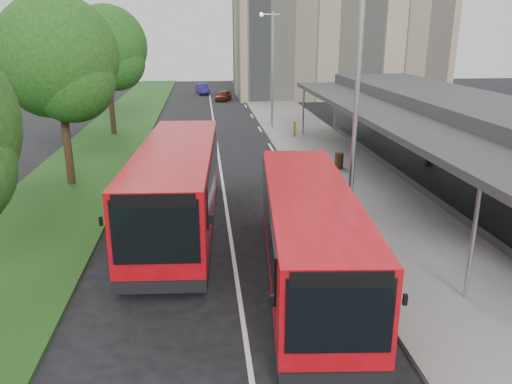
% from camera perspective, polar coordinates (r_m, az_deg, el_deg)
% --- Properties ---
extents(ground, '(120.00, 120.00, 0.00)m').
position_cam_1_polar(ground, '(15.61, -2.49, -8.10)').
color(ground, black).
rests_on(ground, ground).
extents(pavement, '(5.00, 80.00, 0.15)m').
position_cam_1_polar(pavement, '(35.34, 5.19, 6.78)').
color(pavement, slate).
rests_on(pavement, ground).
extents(grass_verge, '(5.00, 80.00, 0.10)m').
position_cam_1_polar(grass_verge, '(35.23, -16.16, 6.07)').
color(grass_verge, '#204616').
rests_on(grass_verge, ground).
extents(lane_centre_line, '(0.12, 70.00, 0.01)m').
position_cam_1_polar(lane_centre_line, '(29.82, -4.36, 4.58)').
color(lane_centre_line, silver).
rests_on(lane_centre_line, ground).
extents(kerb_dashes, '(0.12, 56.00, 0.01)m').
position_cam_1_polar(kerb_dashes, '(33.97, 1.01, 6.27)').
color(kerb_dashes, silver).
rests_on(kerb_dashes, ground).
extents(office_block, '(22.00, 12.00, 18.00)m').
position_cam_1_polar(office_block, '(57.98, 9.28, 19.80)').
color(office_block, tan).
rests_on(office_block, ground).
extents(station_building, '(7.70, 26.00, 4.00)m').
position_cam_1_polar(station_building, '(25.38, 21.55, 5.74)').
color(station_building, '#303032').
rests_on(station_building, ground).
extents(tree_mid, '(5.26, 5.26, 8.45)m').
position_cam_1_polar(tree_mid, '(23.92, -21.69, 13.36)').
color(tree_mid, '#311E13').
rests_on(tree_mid, ground).
extents(tree_far, '(5.34, 5.34, 8.58)m').
position_cam_1_polar(tree_far, '(35.63, -16.68, 15.08)').
color(tree_far, '#311E13').
rests_on(tree_far, ground).
extents(lamp_post_near, '(1.44, 0.28, 8.00)m').
position_cam_1_polar(lamp_post_near, '(16.89, 11.14, 10.35)').
color(lamp_post_near, '#94979C').
rests_on(lamp_post_near, pavement).
extents(lamp_post_far, '(1.44, 0.28, 8.00)m').
position_cam_1_polar(lamp_post_far, '(36.41, 1.77, 14.53)').
color(lamp_post_far, '#94979C').
rests_on(lamp_post_far, pavement).
extents(bus_main, '(3.27, 9.77, 2.72)m').
position_cam_1_polar(bus_main, '(14.09, 6.07, -4.95)').
color(bus_main, red).
rests_on(bus_main, ground).
extents(bus_second, '(3.33, 10.78, 3.01)m').
position_cam_1_polar(bus_second, '(18.06, -8.95, 0.62)').
color(bus_second, red).
rests_on(bus_second, ground).
extents(litter_bin, '(0.56, 0.56, 0.80)m').
position_cam_1_polar(litter_bin, '(25.85, 9.46, 3.56)').
color(litter_bin, '#392617').
rests_on(litter_bin, pavement).
extents(bollard, '(0.19, 0.19, 0.99)m').
position_cam_1_polar(bollard, '(33.59, 4.42, 7.21)').
color(bollard, yellow).
rests_on(bollard, pavement).
extents(car_near, '(2.05, 3.25, 1.03)m').
position_cam_1_polar(car_near, '(52.72, -3.76, 10.95)').
color(car_near, '#541C0C').
rests_on(car_near, ground).
extents(car_far, '(1.70, 3.58, 1.13)m').
position_cam_1_polar(car_far, '(58.56, -6.13, 11.63)').
color(car_far, navy).
rests_on(car_far, ground).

